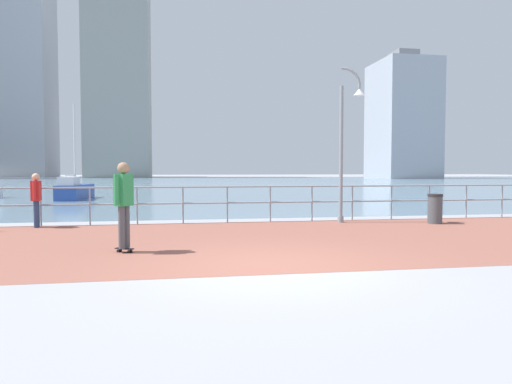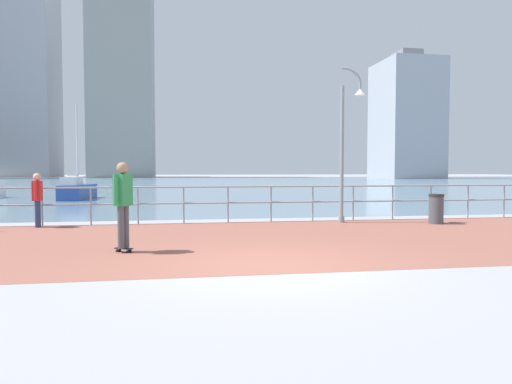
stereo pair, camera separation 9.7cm
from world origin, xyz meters
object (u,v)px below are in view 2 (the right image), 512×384
Objects in this scene: lamppost at (348,137)px; sailboat_navy at (77,190)px; skateboarder at (123,198)px; trash_bin at (436,209)px; bystander at (37,196)px.

sailboat_navy reaches higher than lamppost.
lamppost is 2.68× the size of skateboarder.
sailboat_navy is at bearing 133.51° from trash_bin.
skateboarder is at bearing -75.49° from sailboat_navy.
skateboarder is at bearing -57.51° from bystander.
trash_bin is 0.17× the size of sailboat_navy.
skateboarder is 9.72m from trash_bin.
skateboarder reaches higher than trash_bin.
lamppost is 17.68m from sailboat_navy.
sailboat_navy reaches higher than bystander.
trash_bin is (2.62, -0.77, -2.25)m from lamppost.
lamppost reaches higher than bystander.
skateboarder reaches higher than bystander.
skateboarder is 1.98× the size of trash_bin.
bystander is at bearing -82.80° from sailboat_navy.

